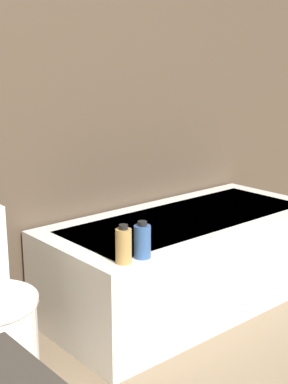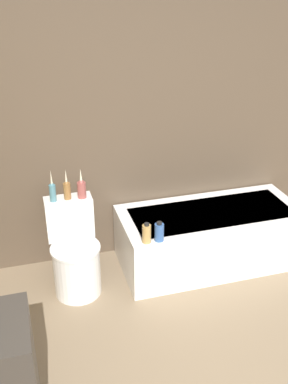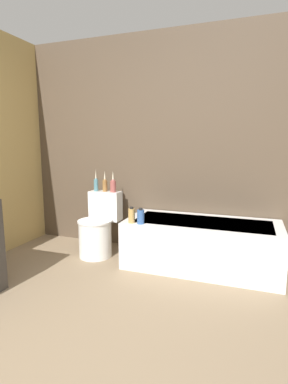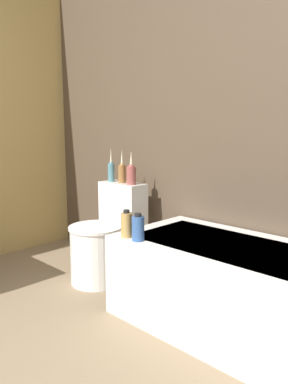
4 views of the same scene
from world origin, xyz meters
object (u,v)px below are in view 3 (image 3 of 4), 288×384
vase_bronze (113,185)px  shampoo_bottle_tall (132,215)px  bathtub (201,244)px  vase_silver (105,184)px  toilet (98,229)px  shampoo_bottle_short (141,217)px  vase_gold (96,184)px

vase_bronze → shampoo_bottle_tall: 0.66m
bathtub → shampoo_bottle_tall: 0.81m
vase_silver → vase_bronze: (0.12, -0.01, 0.00)m
toilet → shampoo_bottle_tall: size_ratio=4.33×
vase_silver → shampoo_bottle_short: size_ratio=1.56×
vase_gold → vase_bronze: size_ratio=1.06×
vase_bronze → shampoo_bottle_short: vase_bronze is taller
vase_gold → shampoo_bottle_tall: (0.65, -0.45, -0.24)m
vase_gold → shampoo_bottle_short: (0.75, -0.45, -0.25)m
vase_bronze → shampoo_bottle_short: size_ratio=1.56×
vase_gold → vase_silver: bearing=5.2°
shampoo_bottle_short → vase_gold: bearing=149.2°
shampoo_bottle_tall → vase_silver: bearing=139.6°
vase_gold → shampoo_bottle_short: size_ratio=1.65×
vase_gold → shampoo_bottle_short: vase_gold is taller
vase_bronze → shampoo_bottle_tall: vase_bronze is taller
shampoo_bottle_short → vase_bronze: bearing=139.3°
vase_bronze → vase_gold: bearing=179.6°
toilet → shampoo_bottle_tall: 0.65m
bathtub → shampoo_bottle_short: 0.73m
bathtub → shampoo_bottle_tall: size_ratio=9.49×
bathtub → vase_silver: (-1.22, 0.16, 0.56)m
toilet → shampoo_bottle_tall: bearing=-25.9°
vase_silver → vase_bronze: vase_silver is taller
bathtub → shampoo_bottle_short: shampoo_bottle_short is taller
toilet → vase_gold: 0.56m
vase_silver → vase_bronze: 0.12m
toilet → vase_silver: (-0.00, 0.20, 0.51)m
vase_silver → shampoo_bottle_tall: size_ratio=1.52×
shampoo_bottle_tall → shampoo_bottle_short: (0.10, -0.00, -0.00)m
vase_silver → vase_gold: bearing=-174.8°
vase_bronze → shampoo_bottle_short: 0.73m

